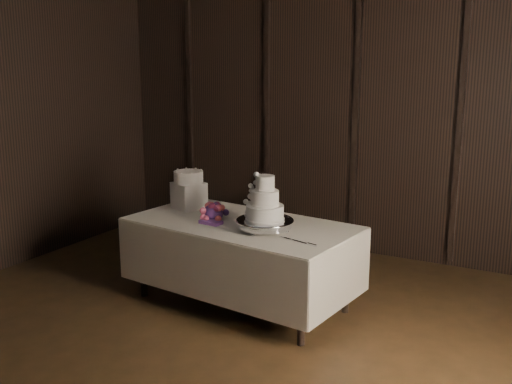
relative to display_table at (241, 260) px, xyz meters
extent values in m
cube|color=black|center=(0.35, 1.96, 1.08)|extent=(6.04, 0.04, 3.04)
cube|color=silver|center=(0.00, 0.00, 0.34)|extent=(2.09, 1.25, 0.01)
cube|color=white|center=(0.00, 0.00, -0.06)|extent=(1.92, 1.12, 0.71)
cylinder|color=silver|center=(0.30, -0.11, 0.39)|extent=(0.52, 0.52, 0.09)
cylinder|color=white|center=(0.30, -0.11, 0.50)|extent=(0.31, 0.31, 0.13)
cylinder|color=white|center=(0.30, -0.11, 0.62)|extent=(0.23, 0.23, 0.13)
cylinder|color=white|center=(0.30, -0.11, 0.75)|extent=(0.16, 0.16, 0.13)
cube|color=white|center=(-0.69, 0.21, 0.47)|extent=(0.34, 0.34, 0.25)
cylinder|color=white|center=(-0.69, 0.21, 0.65)|extent=(0.31, 0.31, 0.11)
cube|color=silver|center=(0.63, -0.27, 0.35)|extent=(0.36, 0.12, 0.01)
camera|label=1|loc=(2.53, -4.38, 1.76)|focal=42.00mm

